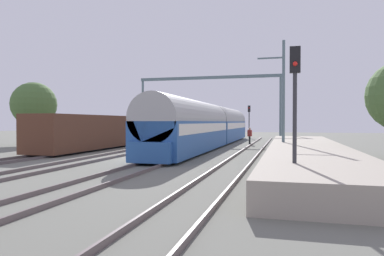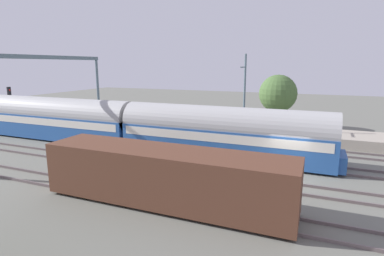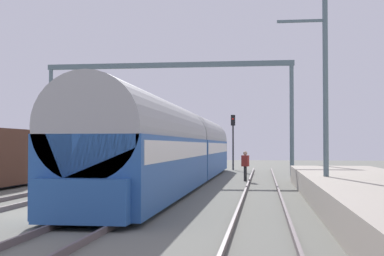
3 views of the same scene
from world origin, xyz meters
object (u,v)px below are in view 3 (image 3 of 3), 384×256
at_px(passenger_train, 181,147).
at_px(railway_signal_far, 233,134).
at_px(person_crossing, 245,163).
at_px(catenary_gantry, 168,90).

relative_size(passenger_train, railway_signal_far, 7.10).
bearing_deg(person_crossing, passenger_train, -119.74).
height_order(passenger_train, person_crossing, passenger_train).
bearing_deg(catenary_gantry, railway_signal_far, 64.23).
bearing_deg(person_crossing, catenary_gantry, 156.64).
distance_m(railway_signal_far, catenary_gantry, 9.88).
xyz_separation_m(railway_signal_far, catenary_gantry, (-4.10, -8.49, 2.97)).
height_order(passenger_train, railway_signal_far, railway_signal_far).
height_order(person_crossing, catenary_gantry, catenary_gantry).
bearing_deg(person_crossing, railway_signal_far, 119.26).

